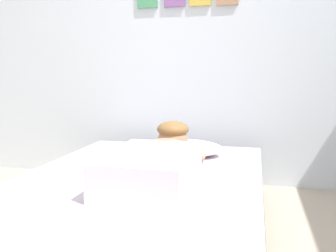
# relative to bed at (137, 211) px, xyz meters

# --- Properties ---
(back_wall) EXTENTS (4.41, 0.12, 2.50)m
(back_wall) POSITION_rel_bed_xyz_m (0.04, 1.27, 1.07)
(back_wall) COLOR silver
(back_wall) RESTS_ON ground
(bed) EXTENTS (1.36, 2.06, 0.36)m
(bed) POSITION_rel_bed_xyz_m (0.00, 0.00, 0.00)
(bed) COLOR #4C4742
(bed) RESTS_ON ground
(pillow) EXTENTS (0.52, 0.32, 0.11)m
(pillow) POSITION_rel_bed_xyz_m (0.15, 0.62, 0.24)
(pillow) COLOR silver
(pillow) RESTS_ON bed
(person_lying) EXTENTS (0.43, 0.92, 0.27)m
(person_lying) POSITION_rel_bed_xyz_m (0.11, 0.02, 0.29)
(person_lying) COLOR silver
(person_lying) RESTS_ON bed
(coffee_cup) EXTENTS (0.12, 0.09, 0.07)m
(coffee_cup) POSITION_rel_bed_xyz_m (0.13, 0.45, 0.22)
(coffee_cup) COLOR white
(coffee_cup) RESTS_ON bed
(cell_phone) EXTENTS (0.07, 0.14, 0.01)m
(cell_phone) POSITION_rel_bed_xyz_m (0.01, 0.03, 0.19)
(cell_phone) COLOR black
(cell_phone) RESTS_ON bed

